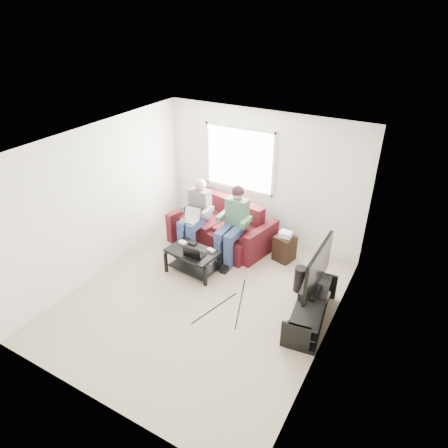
# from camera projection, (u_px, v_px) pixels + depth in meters

# --- Properties ---
(floor) EXTENTS (4.50, 4.50, 0.00)m
(floor) POSITION_uv_depth(u_px,v_px,m) (202.00, 298.00, 6.55)
(floor) COLOR tan
(floor) RESTS_ON ground
(ceiling) EXTENTS (4.50, 4.50, 0.00)m
(ceiling) POSITION_uv_depth(u_px,v_px,m) (197.00, 145.00, 5.27)
(ceiling) COLOR white
(ceiling) RESTS_ON wall_back
(wall_back) EXTENTS (4.50, 0.00, 4.50)m
(wall_back) POSITION_uv_depth(u_px,v_px,m) (263.00, 178.00, 7.61)
(wall_back) COLOR white
(wall_back) RESTS_ON floor
(wall_front) EXTENTS (4.50, 0.00, 4.50)m
(wall_front) POSITION_uv_depth(u_px,v_px,m) (85.00, 324.00, 4.20)
(wall_front) COLOR white
(wall_front) RESTS_ON floor
(wall_left) EXTENTS (0.00, 4.50, 4.50)m
(wall_left) POSITION_uv_depth(u_px,v_px,m) (100.00, 201.00, 6.76)
(wall_left) COLOR white
(wall_left) RESTS_ON floor
(wall_right) EXTENTS (0.00, 4.50, 4.50)m
(wall_right) POSITION_uv_depth(u_px,v_px,m) (333.00, 269.00, 5.05)
(wall_right) COLOR white
(wall_right) RESTS_ON floor
(window) EXTENTS (1.48, 0.04, 1.28)m
(window) POSITION_uv_depth(u_px,v_px,m) (240.00, 159.00, 7.67)
(window) COLOR white
(window) RESTS_ON wall_back
(sofa) EXTENTS (2.05, 1.19, 0.88)m
(sofa) POSITION_uv_depth(u_px,v_px,m) (223.00, 229.00, 7.86)
(sofa) COLOR #4D131B
(sofa) RESTS_ON floor
(person_left) EXTENTS (0.40, 0.71, 1.36)m
(person_left) POSITION_uv_depth(u_px,v_px,m) (196.00, 212.00, 7.57)
(person_left) COLOR navy
(person_left) RESTS_ON sofa
(person_right) EXTENTS (0.40, 0.71, 1.41)m
(person_right) POSITION_uv_depth(u_px,v_px,m) (233.00, 219.00, 7.21)
(person_right) COLOR navy
(person_right) RESTS_ON sofa
(laptop_silver) EXTENTS (0.34, 0.25, 0.24)m
(laptop_silver) POSITION_uv_depth(u_px,v_px,m) (190.00, 218.00, 7.43)
(laptop_silver) COLOR silver
(laptop_silver) RESTS_ON person_left
(coffee_table) EXTENTS (0.94, 0.64, 0.44)m
(coffee_table) POSITION_uv_depth(u_px,v_px,m) (192.00, 256.00, 7.04)
(coffee_table) COLOR black
(coffee_table) RESTS_ON floor
(laptop_black) EXTENTS (0.35, 0.25, 0.24)m
(laptop_black) POSITION_uv_depth(u_px,v_px,m) (195.00, 249.00, 6.81)
(laptop_black) COLOR black
(laptop_black) RESTS_ON coffee_table
(controller_a) EXTENTS (0.15, 0.11, 0.04)m
(controller_a) POSITION_uv_depth(u_px,v_px,m) (183.00, 242.00, 7.18)
(controller_a) COLOR silver
(controller_a) RESTS_ON coffee_table
(controller_b) EXTENTS (0.14, 0.09, 0.04)m
(controller_b) POSITION_uv_depth(u_px,v_px,m) (193.00, 244.00, 7.15)
(controller_b) COLOR black
(controller_b) RESTS_ON coffee_table
(controller_c) EXTENTS (0.16, 0.12, 0.04)m
(controller_c) POSITION_uv_depth(u_px,v_px,m) (211.00, 250.00, 6.96)
(controller_c) COLOR gray
(controller_c) RESTS_ON coffee_table
(tv_stand) EXTENTS (0.59, 1.41, 0.45)m
(tv_stand) POSITION_uv_depth(u_px,v_px,m) (311.00, 310.00, 6.00)
(tv_stand) COLOR black
(tv_stand) RESTS_ON floor
(tv) EXTENTS (0.12, 1.10, 0.81)m
(tv) POSITION_uv_depth(u_px,v_px,m) (318.00, 268.00, 5.73)
(tv) COLOR black
(tv) RESTS_ON tv_stand
(soundbar) EXTENTS (0.12, 0.50, 0.10)m
(soundbar) POSITION_uv_depth(u_px,v_px,m) (307.00, 288.00, 5.98)
(soundbar) COLOR black
(soundbar) RESTS_ON tv_stand
(drink_cup) EXTENTS (0.08, 0.08, 0.12)m
(drink_cup) POSITION_uv_depth(u_px,v_px,m) (322.00, 271.00, 6.35)
(drink_cup) COLOR #956940
(drink_cup) RESTS_ON tv_stand
(console_white) EXTENTS (0.30, 0.22, 0.06)m
(console_white) POSITION_uv_depth(u_px,v_px,m) (302.00, 323.00, 5.66)
(console_white) COLOR silver
(console_white) RESTS_ON tv_stand
(console_grey) EXTENTS (0.34, 0.26, 0.08)m
(console_grey) POSITION_uv_depth(u_px,v_px,m) (317.00, 295.00, 6.19)
(console_grey) COLOR gray
(console_grey) RESTS_ON tv_stand
(console_black) EXTENTS (0.38, 0.30, 0.07)m
(console_black) POSITION_uv_depth(u_px,v_px,m) (310.00, 308.00, 5.93)
(console_black) COLOR black
(console_black) RESTS_ON tv_stand
(subwoofer) EXTENTS (0.20, 0.20, 0.45)m
(subwoofer) POSITION_uv_depth(u_px,v_px,m) (300.00, 279.00, 6.62)
(subwoofer) COLOR black
(subwoofer) RESTS_ON floor
(keyboard_floor) EXTENTS (0.28, 0.43, 0.02)m
(keyboard_floor) POSITION_uv_depth(u_px,v_px,m) (297.00, 320.00, 6.10)
(keyboard_floor) COLOR black
(keyboard_floor) RESTS_ON floor
(end_table) EXTENTS (0.33, 0.33, 0.60)m
(end_table) POSITION_uv_depth(u_px,v_px,m) (285.00, 247.00, 7.40)
(end_table) COLOR black
(end_table) RESTS_ON floor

